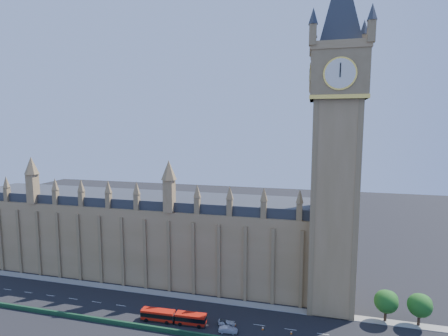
% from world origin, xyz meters
% --- Properties ---
extents(ground, '(400.00, 400.00, 0.00)m').
position_xyz_m(ground, '(0.00, 0.00, 0.00)').
color(ground, black).
rests_on(ground, ground).
extents(palace_westminster, '(120.00, 20.00, 28.00)m').
position_xyz_m(palace_westminster, '(-25.00, 22.00, 13.86)').
color(palace_westminster, olive).
rests_on(palace_westminster, ground).
extents(elizabeth_tower, '(20.59, 20.59, 105.00)m').
position_xyz_m(elizabeth_tower, '(38.00, 13.99, 54.56)').
color(elizabeth_tower, olive).
rests_on(elizabeth_tower, ground).
extents(bridge_parapet, '(160.00, 0.60, 1.20)m').
position_xyz_m(bridge_parapet, '(0.00, -9.00, 0.60)').
color(bridge_parapet, '#1E4C2D').
rests_on(bridge_parapet, ground).
extents(kerb_north, '(160.00, 3.00, 0.16)m').
position_xyz_m(kerb_north, '(0.00, 9.50, 0.08)').
color(kerb_north, gray).
rests_on(kerb_north, ground).
extents(tree_east_near, '(6.00, 6.00, 8.50)m').
position_xyz_m(tree_east_near, '(52.22, 10.08, 5.64)').
color(tree_east_near, '#382619').
rests_on(tree_east_near, ground).
extents(tree_east_far, '(6.00, 6.00, 8.50)m').
position_xyz_m(tree_east_far, '(60.22, 10.08, 5.64)').
color(tree_east_far, '#382619').
rests_on(tree_east_far, ground).
extents(red_bus, '(17.58, 3.41, 2.97)m').
position_xyz_m(red_bus, '(-2.01, -4.38, 1.57)').
color(red_bus, red).
rests_on(red_bus, ground).
extents(car_grey, '(4.22, 2.09, 1.38)m').
position_xyz_m(car_grey, '(11.51, -2.32, 0.69)').
color(car_grey, '#3C3F43').
rests_on(car_grey, ground).
extents(car_silver, '(4.84, 2.15, 1.54)m').
position_xyz_m(car_silver, '(12.97, -5.20, 0.77)').
color(car_silver, '#ABACB2').
rests_on(car_silver, ground).
extents(car_white, '(4.46, 2.10, 1.26)m').
position_xyz_m(car_white, '(11.88, -2.21, 0.63)').
color(car_white, silver).
rests_on(car_white, ground).
extents(cone_a, '(0.49, 0.49, 0.65)m').
position_xyz_m(cone_a, '(14.00, -3.40, 0.32)').
color(cone_a, black).
rests_on(cone_a, ground).
extents(cone_b, '(0.62, 0.62, 0.78)m').
position_xyz_m(cone_b, '(28.32, -1.88, 0.39)').
color(cone_b, black).
rests_on(cone_b, ground).
extents(cone_c, '(0.53, 0.53, 0.69)m').
position_xyz_m(cone_c, '(14.00, -1.77, 0.34)').
color(cone_c, black).
rests_on(cone_c, ground).
extents(cone_d, '(0.56, 0.56, 0.80)m').
position_xyz_m(cone_d, '(21.20, -1.83, 0.39)').
color(cone_d, black).
rests_on(cone_d, ground).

